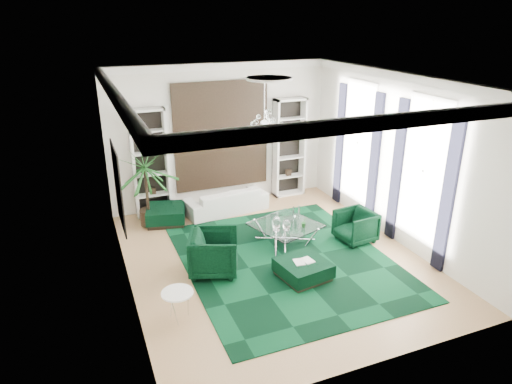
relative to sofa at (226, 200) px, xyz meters
name	(u,v)px	position (x,y,z in m)	size (l,w,h in m)	color
floor	(273,259)	(0.14, -2.77, -0.33)	(6.00, 7.00, 0.02)	tan
ceiling	(276,78)	(0.14, -2.77, 3.49)	(6.00, 7.00, 0.02)	white
wall_back	(221,135)	(0.14, 0.74, 1.58)	(6.00, 0.02, 3.80)	silver
wall_front	(380,255)	(0.14, -6.28, 1.58)	(6.00, 0.02, 3.80)	silver
wall_left	(120,196)	(-2.87, -2.77, 1.58)	(0.02, 7.00, 3.80)	silver
wall_right	(397,159)	(3.15, -2.77, 1.58)	(0.02, 7.00, 3.80)	silver
crown_molding	(275,84)	(0.14, -2.77, 3.38)	(6.00, 7.00, 0.18)	white
ceiling_medallion	(269,79)	(0.14, -2.47, 3.45)	(0.90, 0.90, 0.05)	white
tapestry	(221,136)	(0.14, 0.69, 1.58)	(2.50, 0.06, 2.80)	black
shelving_left	(150,164)	(-1.81, 0.54, 1.08)	(0.90, 0.38, 2.80)	white
shelving_right	(289,148)	(2.09, 0.54, 1.08)	(0.90, 0.38, 2.80)	white
painting	(119,187)	(-2.83, -2.17, 1.53)	(0.04, 1.30, 1.60)	black
window_near	(424,171)	(3.13, -3.67, 1.58)	(0.03, 1.10, 2.90)	white
curtain_near_a	(448,195)	(3.09, -4.45, 1.33)	(0.07, 0.30, 3.25)	black
curtain_near_b	(397,171)	(3.09, -2.89, 1.33)	(0.07, 0.30, 3.25)	black
window_far	(358,143)	(3.13, -1.27, 1.58)	(0.03, 1.10, 2.90)	white
curtain_far_a	(374,161)	(3.09, -2.05, 1.33)	(0.07, 0.30, 3.25)	black
curtain_far_b	(340,145)	(3.09, -0.49, 1.33)	(0.07, 0.30, 3.25)	black
rug	(287,260)	(0.37, -2.99, -0.31)	(4.20, 5.00, 0.02)	black
sofa	(226,200)	(0.00, 0.00, 0.00)	(2.18, 0.85, 0.64)	white
armchair_left	(214,253)	(-1.20, -2.83, 0.12)	(0.94, 0.97, 0.88)	black
armchair_right	(355,226)	(2.23, -2.73, 0.05)	(0.79, 0.81, 0.74)	black
coffee_table	(285,233)	(0.70, -2.19, -0.09)	(1.32, 1.32, 0.45)	white
ottoman_side	(166,215)	(-1.63, -0.09, -0.11)	(0.93, 0.93, 0.42)	black
ottoman_front	(303,270)	(0.38, -3.71, -0.13)	(0.92, 0.92, 0.37)	black
book	(303,261)	(0.38, -3.71, 0.06)	(0.40, 0.27, 0.03)	white
side_table	(178,306)	(-2.23, -4.09, -0.05)	(0.55, 0.55, 0.53)	white
palm	(146,179)	(-2.04, -0.06, 0.90)	(1.52, 1.52, 2.44)	#19591E
chandelier	(264,125)	(0.09, -2.34, 2.53)	(0.77, 0.77, 0.69)	white
table_plant	(304,222)	(1.03, -2.47, 0.25)	(0.13, 0.11, 0.24)	#19591E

